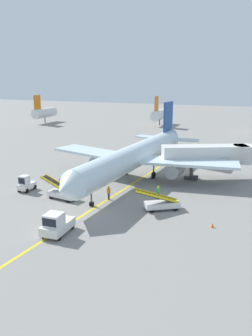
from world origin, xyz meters
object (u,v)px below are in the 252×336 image
Objects in this scene: jet_bridge at (214,155)px; belt_loader_forward_hold at (161,203)px; baggage_tug_near_wing at (26,184)px; ground_crew_wing_walker at (158,192)px; safety_cone_nose_right at (60,179)px; belt_loader_aft_hold at (62,193)px; safety_cone_nose_left at (167,174)px; pushback_tug at (57,224)px; airliner at (136,156)px; ground_crew_marshaller at (109,192)px; safety_cone_wingtip_left at (212,225)px.

jet_bridge is 15.13m from belt_loader_forward_hold.
baggage_tug_near_wing is 1.41× the size of ground_crew_wing_walker.
ground_crew_wing_walker is 3.86× the size of safety_cone_nose_right.
belt_loader_aft_hold is 11.68× the size of safety_cone_nose_right.
baggage_tug_near_wing is (-21.39, -14.59, -2.62)m from jet_bridge.
baggage_tug_near_wing is at bearing -136.45° from safety_cone_nose_left.
ground_crew_wing_walker is (16.61, 3.30, -0.02)m from baggage_tug_near_wing.
safety_cone_nose_left is at bearing 59.38° from belt_loader_aft_hold.
safety_cone_nose_right is (-15.19, 2.33, -0.69)m from ground_crew_wing_walker.
ground_crew_wing_walker is 10.88m from safety_cone_nose_left.
jet_bridge is at bearing 65.95° from pushback_tug.
jet_bridge is 5.30× the size of baggage_tug_near_wing.
safety_cone_nose_left and safety_cone_nose_right have the same top height.
jet_bridge reaches higher than safety_cone_nose_left.
airliner is 7.24× the size of belt_loader_forward_hold.
baggage_tug_near_wing is at bearing -179.60° from belt_loader_forward_hold.
belt_loader_aft_hold reaches higher than ground_crew_marshaller.
ground_crew_marshaller is at bearing -126.79° from jet_bridge.
jet_bridge is 17.60m from safety_cone_wingtip_left.
belt_loader_aft_hold is at bearing -115.17° from airliner.
ground_crew_wing_walker is (5.42, 2.33, 0.00)m from ground_crew_marshaller.
baggage_tug_near_wing is 20.31m from safety_cone_nose_left.
jet_bridge is 17.22m from ground_crew_marshaller.
safety_cone_nose_right is (-19.96, -8.96, -3.32)m from jet_bridge.
airliner is 14.72× the size of baggage_tug_near_wing.
safety_cone_nose_left is (3.57, 3.73, -3.20)m from airliner.
airliner is 20.79× the size of ground_crew_wing_walker.
jet_bridge is 26.02m from baggage_tug_near_wing.
belt_loader_aft_hold is 17.28m from safety_cone_nose_left.
safety_cone_nose_left is (-1.90, 10.69, -0.69)m from ground_crew_wing_walker.
safety_cone_nose_right is at bearing 171.29° from ground_crew_wing_walker.
belt_loader_aft_hold is 7.93m from safety_cone_nose_right.
pushback_tug is 8.37× the size of safety_cone_nose_left.
belt_loader_aft_hold is (-12.00, -1.01, 0.00)m from belt_loader_forward_hold.
safety_cone_nose_left is (-6.68, -0.61, -3.32)m from jet_bridge.
jet_bridge is 7.49× the size of ground_crew_wing_walker.
jet_bridge is 26.46m from pushback_tug.
belt_loader_forward_hold reaches higher than baggage_tug_near_wing.
baggage_tug_near_wing reaches higher than safety_cone_nose_right.
baggage_tug_near_wing is at bearing -175.07° from ground_crew_marshaller.
safety_cone_nose_left is at bearing 102.99° from belt_loader_forward_hold.
pushback_tug is 0.72× the size of belt_loader_aft_hold.
safety_cone_nose_left is at bearing 80.18° from pushback_tug.
ground_crew_marshaller is at bearing 87.01° from pushback_tug.
jet_bridge reaches higher than ground_crew_marshaller.
pushback_tug reaches higher than safety_cone_wingtip_left.
pushback_tug reaches higher than baggage_tug_near_wing.
ground_crew_marshaller is (-6.71, 0.84, 0.13)m from belt_loader_forward_hold.
safety_cone_nose_right is at bearing 161.54° from belt_loader_forward_hold.
belt_loader_aft_hold is at bearing -8.48° from baggage_tug_near_wing.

